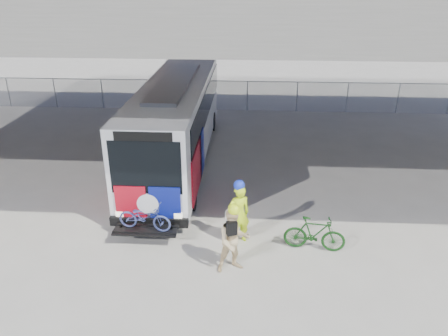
# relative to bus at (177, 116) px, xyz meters

# --- Properties ---
(ground) EXTENTS (160.00, 160.00, 0.00)m
(ground) POSITION_rel_bus_xyz_m (2.00, -4.00, -2.11)
(ground) COLOR #9E9991
(ground) RESTS_ON ground
(bus) EXTENTS (2.67, 12.98, 3.69)m
(bus) POSITION_rel_bus_xyz_m (0.00, 0.00, 0.00)
(bus) COLOR silver
(bus) RESTS_ON ground
(overpass) EXTENTS (40.00, 16.00, 7.95)m
(overpass) POSITION_rel_bus_xyz_m (2.00, -0.00, 4.44)
(overpass) COLOR #605E59
(overpass) RESTS_ON ground
(chainlink_fence) EXTENTS (30.00, 0.06, 30.00)m
(chainlink_fence) POSITION_rel_bus_xyz_m (2.00, 8.00, -0.68)
(chainlink_fence) COLOR gray
(chainlink_fence) RESTS_ON ground
(bollard) EXTENTS (0.30, 0.30, 1.14)m
(bollard) POSITION_rel_bus_xyz_m (2.62, -6.33, -1.50)
(bollard) COLOR silver
(bollard) RESTS_ON ground
(cyclist_hivis) EXTENTS (0.84, 0.72, 2.15)m
(cyclist_hivis) POSITION_rel_bus_xyz_m (2.90, -6.33, -1.07)
(cyclist_hivis) COLOR #D2FA1A
(cyclist_hivis) RESTS_ON ground
(cyclist_tan) EXTENTS (1.14, 1.02, 2.13)m
(cyclist_tan) POSITION_rel_bus_xyz_m (2.80, -7.79, -1.10)
(cyclist_tan) COLOR beige
(cyclist_tan) RESTS_ON ground
(bike_parked) EXTENTS (1.92, 0.78, 1.12)m
(bike_parked) POSITION_rel_bus_xyz_m (5.22, -6.65, -1.55)
(bike_parked) COLOR #144015
(bike_parked) RESTS_ON ground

